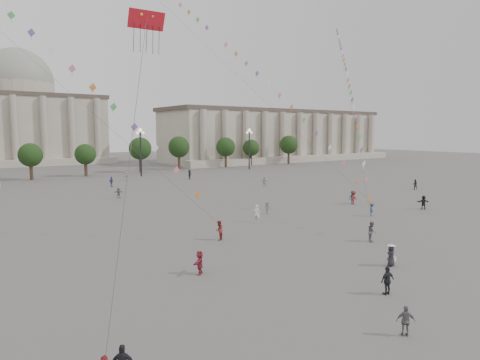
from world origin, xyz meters
TOP-DOWN VIEW (x-y plane):
  - ground at (0.00, 0.00)m, footprint 360.00×360.00m
  - hall_east at (75.00, 93.89)m, footprint 84.00×26.22m
  - hall_central at (0.00, 129.22)m, footprint 48.30×34.30m
  - tree_row at (0.00, 78.00)m, footprint 137.12×5.12m
  - lamp_post_mid_east at (15.00, 70.00)m, footprint 2.00×0.90m
  - lamp_post_far_east at (45.00, 70.00)m, footprint 2.00×0.90m
  - person_crowd_0 at (3.53, 56.06)m, footprint 1.13×0.96m
  - person_crowd_3 at (28.73, 10.49)m, footprint 1.71×1.25m
  - person_crowd_4 at (9.18, 63.65)m, footprint 1.78×1.41m
  - person_crowd_6 at (10.42, 19.76)m, footprint 1.08×0.78m
  - person_crowd_7 at (26.72, 40.70)m, footprint 1.63×1.20m
  - person_crowd_8 at (24.44, 18.15)m, footprint 1.35×1.04m
  - person_crowd_9 at (20.93, 58.51)m, footprint 1.55×1.78m
  - person_crowd_10 at (-13.40, 63.93)m, footprint 0.47×0.64m
  - person_crowd_12 at (0.01, 42.35)m, footprint 1.47×1.25m
  - person_crowd_13 at (6.48, 16.73)m, footprint 0.77×0.85m
  - person_crowd_14 at (24.45, 18.39)m, footprint 1.35×0.94m
  - person_crowd_15 at (44.96, 22.03)m, footprint 1.09×1.06m
  - tourist_2 at (-7.36, 5.33)m, footprint 1.47×1.44m
  - tourist_3 at (-3.69, -8.45)m, footprint 0.89×0.90m
  - tourist_4 at (0.17, -4.63)m, footprint 1.08×0.55m
  - kite_flyer_0 at (-1.14, 12.52)m, footprint 1.12×1.12m
  - kite_flyer_1 at (19.65, 11.51)m, footprint 1.12×1.15m
  - kite_flyer_2 at (9.98, 4.07)m, footprint 1.13×1.12m
  - hat_person at (5.21, -1.34)m, footprint 0.86×0.63m
  - dragon_kite at (-11.33, 4.41)m, footprint 4.17×5.11m
  - kite_train_mid at (11.40, 40.46)m, footprint 16.26×54.66m
  - kite_train_east at (32.98, 27.50)m, footprint 43.48×43.78m

SIDE VIEW (x-z plane):
  - ground at x=0.00m, z-range 0.00..0.00m
  - person_crowd_6 at x=10.42m, z-range 0.00..1.51m
  - tourist_3 at x=-3.69m, z-range 0.00..1.53m
  - kite_flyer_1 at x=19.65m, z-range 0.00..1.58m
  - person_crowd_12 at x=0.01m, z-range 0.00..1.59m
  - person_crowd_10 at x=-13.40m, z-range 0.00..1.62m
  - tourist_2 at x=-7.36m, z-range 0.00..1.69m
  - person_crowd_7 at x=26.72m, z-range 0.00..1.70m
  - hat_person at x=5.21m, z-range 0.01..1.70m
  - person_crowd_15 at x=44.96m, z-range 0.00..1.76m
  - tourist_4 at x=0.17m, z-range 0.00..1.78m
  - person_crowd_3 at x=28.73m, z-range 0.00..1.79m
  - person_crowd_0 at x=3.53m, z-range 0.00..1.82m
  - kite_flyer_0 at x=-1.14m, z-range 0.00..1.83m
  - kite_flyer_2 at x=9.98m, z-range 0.00..1.84m
  - person_crowd_8 at x=24.44m, z-range 0.00..1.84m
  - person_crowd_4 at x=9.18m, z-range 0.00..1.89m
  - person_crowd_14 at x=24.45m, z-range 0.00..1.92m
  - person_crowd_13 at x=6.48m, z-range 0.00..1.95m
  - person_crowd_9 at x=20.93m, z-range 0.00..1.95m
  - tree_row at x=0.00m, z-range 1.39..9.39m
  - lamp_post_mid_east at x=15.00m, z-range 2.03..12.68m
  - lamp_post_far_east at x=45.00m, z-range 2.03..12.68m
  - hall_east at x=75.00m, z-range -0.17..17.03m
  - hall_central at x=0.00m, z-range -3.52..31.98m
  - dragon_kite at x=-11.33m, z-range 6.34..25.12m
  - kite_train_east at x=32.98m, z-range -16.41..54.46m
  - kite_train_mid at x=11.40m, z-range -10.02..65.05m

